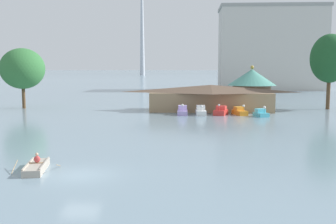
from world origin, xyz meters
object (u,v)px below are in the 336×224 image
(pedal_boat_lavender, at_px, (183,111))
(shoreline_tree_tall_left, at_px, (22,69))
(pedal_boat_orange, at_px, (240,112))
(boathouse, at_px, (211,97))
(background_building_block, at_px, (271,48))
(rowboat_with_rower, at_px, (37,167))
(pedal_boat_red, at_px, (221,111))
(green_roof_pavilion, at_px, (252,85))
(pedal_boat_cyan, at_px, (261,113))
(shoreline_tree_right, at_px, (330,59))
(pedal_boat_white, at_px, (201,111))

(pedal_boat_lavender, height_order, shoreline_tree_tall_left, shoreline_tree_tall_left)
(pedal_boat_orange, height_order, boathouse, boathouse)
(pedal_boat_orange, xyz_separation_m, background_building_block, (17.79, 67.10, 12.53))
(background_building_block, bearing_deg, boathouse, -109.57)
(rowboat_with_rower, distance_m, pedal_boat_red, 35.94)
(green_roof_pavilion, distance_m, shoreline_tree_tall_left, 41.69)
(pedal_boat_orange, height_order, shoreline_tree_tall_left, shoreline_tree_tall_left)
(pedal_boat_cyan, distance_m, shoreline_tree_right, 18.72)
(pedal_boat_white, bearing_deg, shoreline_tree_tall_left, -106.77)
(background_building_block, bearing_deg, pedal_boat_red, -107.03)
(pedal_boat_orange, xyz_separation_m, pedal_boat_cyan, (2.80, -1.96, -0.02))
(boathouse, xyz_separation_m, shoreline_tree_tall_left, (-32.13, 1.50, 4.64))
(pedal_boat_lavender, bearing_deg, background_building_block, 158.19)
(pedal_boat_white, height_order, background_building_block, background_building_block)
(pedal_boat_orange, bearing_deg, pedal_boat_red, -105.78)
(green_roof_pavilion, bearing_deg, background_building_block, 75.02)
(rowboat_with_rower, height_order, pedal_boat_white, pedal_boat_white)
(pedal_boat_white, xyz_separation_m, boathouse, (1.75, 6.03, 1.64))
(pedal_boat_red, height_order, shoreline_tree_right, shoreline_tree_right)
(pedal_boat_lavender, height_order, pedal_boat_white, pedal_boat_lavender)
(pedal_boat_red, relative_size, shoreline_tree_right, 0.24)
(pedal_boat_orange, xyz_separation_m, green_roof_pavilion, (4.27, 16.57, 3.29))
(shoreline_tree_right, bearing_deg, pedal_boat_cyan, -140.85)
(rowboat_with_rower, height_order, shoreline_tree_right, shoreline_tree_right)
(green_roof_pavilion, bearing_deg, rowboat_with_rower, -114.24)
(rowboat_with_rower, bearing_deg, shoreline_tree_right, 129.99)
(pedal_boat_orange, distance_m, boathouse, 7.13)
(rowboat_with_rower, relative_size, shoreline_tree_tall_left, 0.37)
(pedal_boat_red, height_order, background_building_block, background_building_block)
(pedal_boat_orange, bearing_deg, boathouse, -163.54)
(pedal_boat_red, distance_m, shoreline_tree_right, 22.22)
(pedal_boat_lavender, xyz_separation_m, pedal_boat_cyan, (11.36, -1.49, -0.09))
(pedal_boat_white, height_order, pedal_boat_orange, pedal_boat_orange)
(pedal_boat_white, relative_size, shoreline_tree_tall_left, 0.29)
(pedal_boat_white, height_order, pedal_boat_red, pedal_boat_red)
(pedal_boat_lavender, bearing_deg, rowboat_with_rower, -16.73)
(boathouse, relative_size, shoreline_tree_tall_left, 2.04)
(rowboat_with_rower, bearing_deg, pedal_boat_orange, 140.50)
(boathouse, relative_size, background_building_block, 0.65)
(rowboat_with_rower, distance_m, boathouse, 40.85)
(pedal_boat_orange, relative_size, shoreline_tree_right, 0.25)
(pedal_boat_orange, bearing_deg, background_building_block, 145.43)
(shoreline_tree_tall_left, bearing_deg, pedal_boat_lavender, -15.27)
(pedal_boat_cyan, bearing_deg, pedal_boat_red, -127.43)
(pedal_boat_lavender, relative_size, shoreline_tree_tall_left, 0.27)
(boathouse, height_order, background_building_block, background_building_block)
(pedal_boat_lavender, xyz_separation_m, pedal_boat_white, (2.73, 0.02, 0.01))
(pedal_boat_orange, height_order, background_building_block, background_building_block)
(green_roof_pavilion, height_order, shoreline_tree_tall_left, shoreline_tree_tall_left)
(boathouse, height_order, shoreline_tree_right, shoreline_tree_right)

